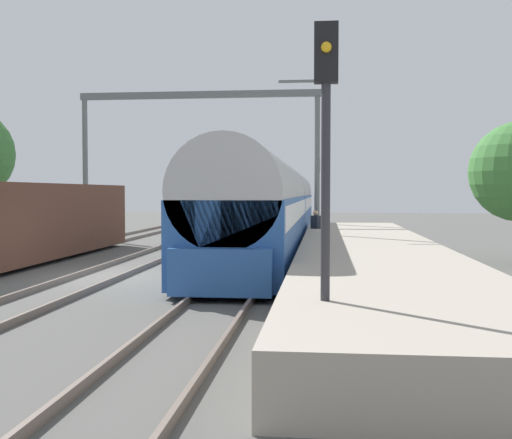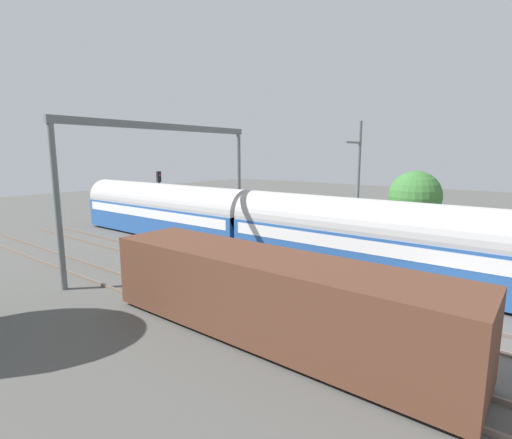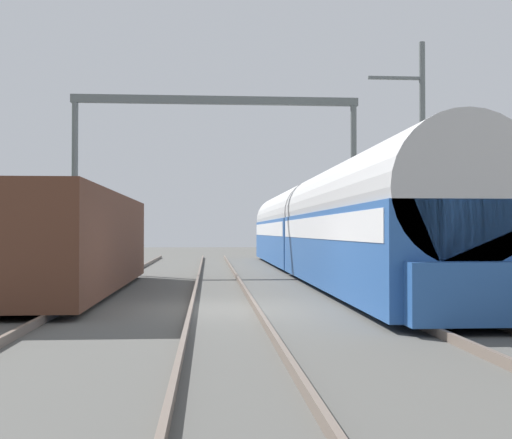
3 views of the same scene
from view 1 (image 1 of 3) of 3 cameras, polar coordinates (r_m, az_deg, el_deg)
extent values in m
plane|color=#52524E|center=(19.77, -13.48, -4.99)|extent=(120.00, 120.00, 0.00)
cube|color=#6E5F54|center=(20.01, -15.43, -4.69)|extent=(0.08, 60.00, 0.16)
cube|color=#6E5F54|center=(19.53, -11.49, -4.83)|extent=(0.08, 60.00, 0.16)
cube|color=#6E5F54|center=(18.88, -3.31, -5.03)|extent=(0.08, 60.00, 0.16)
cube|color=#6E5F54|center=(18.70, 1.05, -5.10)|extent=(0.08, 60.00, 0.16)
cube|color=#A39989|center=(20.62, 10.18, -3.40)|extent=(4.40, 28.00, 0.90)
cube|color=#28569E|center=(22.70, 0.16, -0.77)|extent=(2.90, 16.00, 2.20)
cube|color=white|center=(22.67, 0.16, 0.82)|extent=(2.93, 15.36, 0.64)
cylinder|color=#B3B3B3|center=(22.66, 0.16, 2.51)|extent=(2.84, 16.00, 2.84)
cube|color=#28569E|center=(38.98, 2.66, 0.59)|extent=(2.90, 16.00, 2.20)
cube|color=white|center=(38.96, 2.66, 1.51)|extent=(2.93, 15.36, 0.64)
cylinder|color=#B3B3B3|center=(38.96, 2.66, 2.50)|extent=(2.84, 16.00, 2.84)
cube|color=#28569E|center=(14.59, -3.22, -4.76)|extent=(2.40, 0.50, 1.10)
cube|color=#563323|center=(25.29, -19.27, -0.01)|extent=(2.80, 13.00, 2.70)
cube|color=black|center=(25.38, -19.23, -2.94)|extent=(2.52, 11.96, 0.10)
cylinder|color=black|center=(28.73, 5.39, -1.77)|extent=(0.25, 0.25, 0.85)
cube|color=#232833|center=(28.69, 5.39, -0.28)|extent=(0.46, 0.44, 0.64)
sphere|color=tan|center=(28.67, 5.40, 0.60)|extent=(0.24, 0.24, 0.24)
cylinder|color=#2D2D33|center=(9.62, 6.27, -0.27)|extent=(0.14, 0.14, 4.18)
cube|color=black|center=(9.83, 6.34, 14.69)|extent=(0.36, 0.20, 0.90)
sphere|color=yellow|center=(9.73, 6.35, 15.18)|extent=(0.16, 0.16, 0.16)
cylinder|color=#2D2D33|center=(41.79, 5.53, 1.62)|extent=(0.14, 0.14, 3.85)
cube|color=black|center=(41.82, 5.54, 4.88)|extent=(0.36, 0.20, 0.90)
sphere|color=red|center=(41.70, 5.54, 5.04)|extent=(0.16, 0.16, 0.16)
cylinder|color=slate|center=(35.52, -15.12, 4.34)|extent=(0.28, 0.28, 7.50)
cylinder|color=slate|center=(33.12, 5.53, 4.55)|extent=(0.28, 0.28, 7.50)
cube|color=slate|center=(34.13, -5.19, 11.12)|extent=(12.89, 0.24, 0.36)
cylinder|color=slate|center=(24.55, 6.25, 5.86)|extent=(0.20, 0.20, 8.00)
cube|color=slate|center=(24.89, 4.16, 12.31)|extent=(1.80, 0.10, 0.10)
camera|label=2|loc=(26.27, -47.20, 9.69)|focal=26.94mm
camera|label=3|loc=(7.64, -59.40, -4.50)|focal=46.93mm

